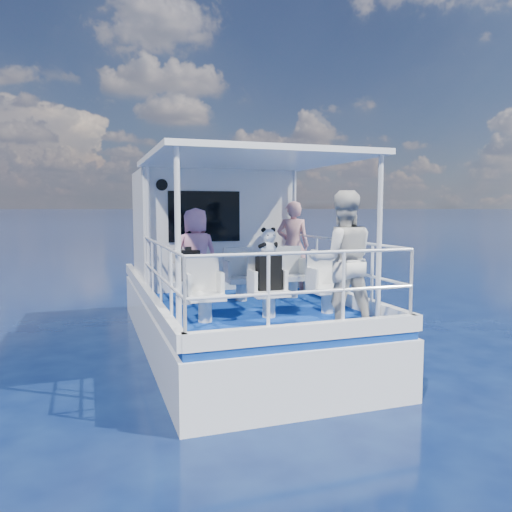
{
  "coord_description": "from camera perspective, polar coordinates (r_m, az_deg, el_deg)",
  "views": [
    {
      "loc": [
        -2.35,
        -7.47,
        2.4
      ],
      "look_at": [
        0.05,
        -0.4,
        1.68
      ],
      "focal_mm": 35.0,
      "sensor_mm": 36.0,
      "label": 1
    }
  ],
  "objects": [
    {
      "name": "passenger_stbd_aft",
      "position": [
        6.21,
        9.84,
        -0.54
      ],
      "size": [
        0.97,
        0.83,
        1.71
      ],
      "primitive_type": "imported",
      "rotation": [
        0.0,
        0.0,
        2.89
      ],
      "color": "silver",
      "rests_on": "deck"
    },
    {
      "name": "ground",
      "position": [
        8.19,
        -1.26,
        -11.55
      ],
      "size": [
        2000.0,
        2000.0,
        0.0
      ],
      "primitive_type": "plane",
      "color": "#071239",
      "rests_on": "ground"
    },
    {
      "name": "seat_stbd_aft",
      "position": [
        7.26,
        8.18,
        -4.95
      ],
      "size": [
        0.48,
        0.46,
        0.38
      ],
      "primitive_type": "cube",
      "color": "silver",
      "rests_on": "deck"
    },
    {
      "name": "railings",
      "position": [
        7.35,
        0.07,
        -2.33
      ],
      "size": [
        2.84,
        3.59,
        1.0
      ],
      "primitive_type": null,
      "color": "white",
      "rests_on": "deck"
    },
    {
      "name": "backpack_center",
      "position": [
        6.85,
        1.45,
        -1.85
      ],
      "size": [
        0.33,
        0.18,
        0.49
      ],
      "primitive_type": "cube",
      "color": "black",
      "rests_on": "seat_center_aft"
    },
    {
      "name": "passenger_stbd_fwd",
      "position": [
        9.19,
        4.24,
        1.2
      ],
      "size": [
        0.7,
        0.6,
        1.63
      ],
      "primitive_type": "imported",
      "rotation": [
        0.0,
        0.0,
        2.72
      ],
      "color": "pink",
      "rests_on": "deck"
    },
    {
      "name": "passenger_port_fwd",
      "position": [
        8.1,
        -6.91,
        0.16
      ],
      "size": [
        0.61,
        0.47,
        1.5
      ],
      "primitive_type": "imported",
      "rotation": [
        0.0,
        0.0,
        3.26
      ],
      "color": "pink",
      "rests_on": "deck"
    },
    {
      "name": "compact_camera",
      "position": [
        7.79,
        -7.77,
        0.85
      ],
      "size": [
        0.1,
        0.06,
        0.06
      ],
      "primitive_type": "cube",
      "color": "black",
      "rests_on": "backpack_port"
    },
    {
      "name": "backpack_port",
      "position": [
        7.81,
        -7.8,
        -1.07
      ],
      "size": [
        0.36,
        0.2,
        0.47
      ],
      "primitive_type": "cube",
      "color": "black",
      "rests_on": "seat_port_fwd"
    },
    {
      "name": "seat_port_aft",
      "position": [
        6.66,
        -5.85,
        -5.89
      ],
      "size": [
        0.48,
        0.46,
        0.38
      ],
      "primitive_type": "cube",
      "color": "silver",
      "rests_on": "deck"
    },
    {
      "name": "canopy",
      "position": [
        7.67,
        -0.85,
        11.03
      ],
      "size": [
        3.0,
        3.2,
        0.08
      ],
      "primitive_type": "cube",
      "color": "white",
      "rests_on": "cabin"
    },
    {
      "name": "panda",
      "position": [
        6.81,
        1.42,
        1.72
      ],
      "size": [
        0.24,
        0.2,
        0.36
      ],
      "primitive_type": null,
      "color": "white",
      "rests_on": "backpack_center"
    },
    {
      "name": "canopy_posts",
      "position": [
        7.6,
        -0.72,
        2.48
      ],
      "size": [
        2.77,
        2.97,
        2.2
      ],
      "color": "white",
      "rests_on": "deck"
    },
    {
      "name": "seat_center_fwd",
      "position": [
        8.12,
        -1.7,
        -3.79
      ],
      "size": [
        0.48,
        0.46,
        0.38
      ],
      "primitive_type": "cube",
      "color": "silver",
      "rests_on": "deck"
    },
    {
      "name": "seat_center_aft",
      "position": [
        6.91,
        1.48,
        -5.44
      ],
      "size": [
        0.48,
        0.46,
        0.38
      ],
      "primitive_type": "cube",
      "color": "silver",
      "rests_on": "deck"
    },
    {
      "name": "seat_stbd_fwd",
      "position": [
        8.43,
        4.17,
        -3.46
      ],
      "size": [
        0.48,
        0.46,
        0.38
      ],
      "primitive_type": "cube",
      "color": "silver",
      "rests_on": "deck"
    },
    {
      "name": "cabin",
      "position": [
        10.05,
        -5.23,
        3.2
      ],
      "size": [
        2.85,
        2.0,
        2.2
      ],
      "primitive_type": "cube",
      "color": "white",
      "rests_on": "deck"
    },
    {
      "name": "deck",
      "position": [
        8.92,
        -3.2,
        -4.51
      ],
      "size": [
        2.9,
        6.9,
        0.1
      ],
      "primitive_type": "cube",
      "color": "navy",
      "rests_on": "hull"
    },
    {
      "name": "hull",
      "position": [
        9.11,
        -3.17,
        -9.79
      ],
      "size": [
        3.0,
        7.0,
        1.6
      ],
      "primitive_type": "cube",
      "color": "white",
      "rests_on": "ground"
    },
    {
      "name": "seat_port_fwd",
      "position": [
        7.91,
        -7.96,
        -4.09
      ],
      "size": [
        0.48,
        0.46,
        0.38
      ],
      "primitive_type": "cube",
      "color": "silver",
      "rests_on": "deck"
    }
  ]
}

